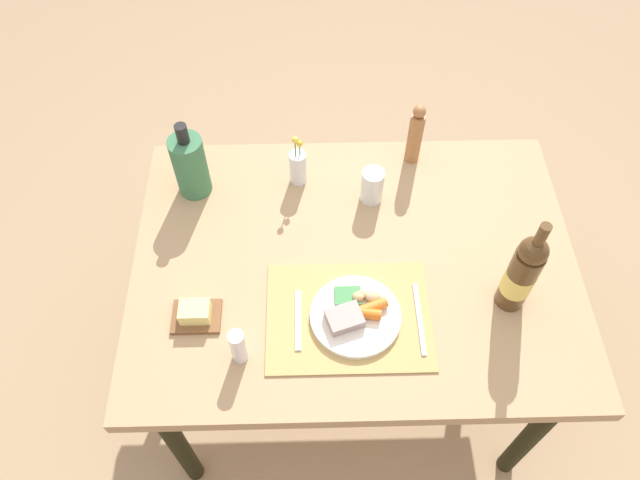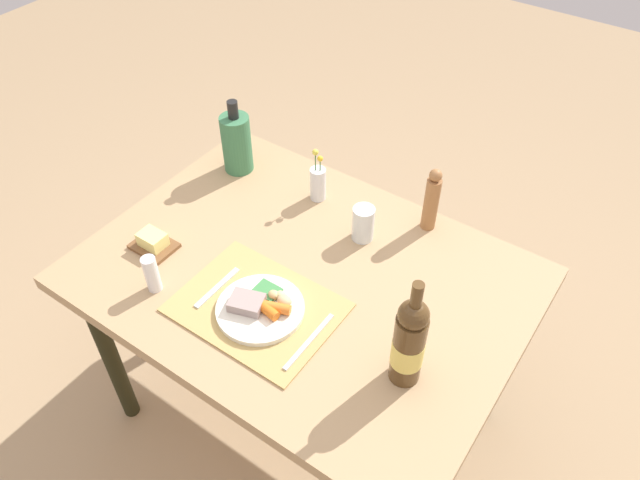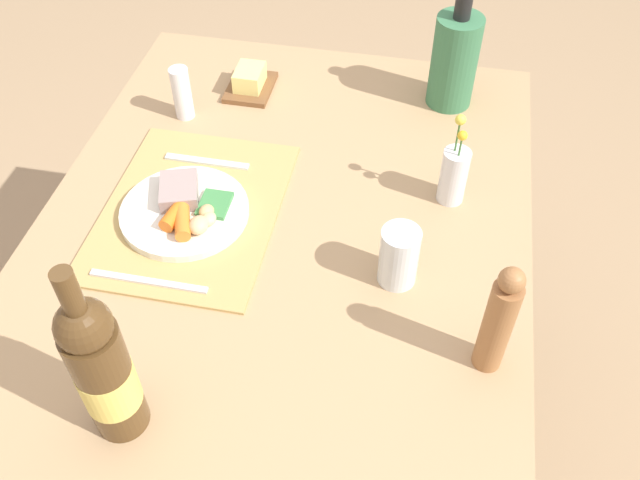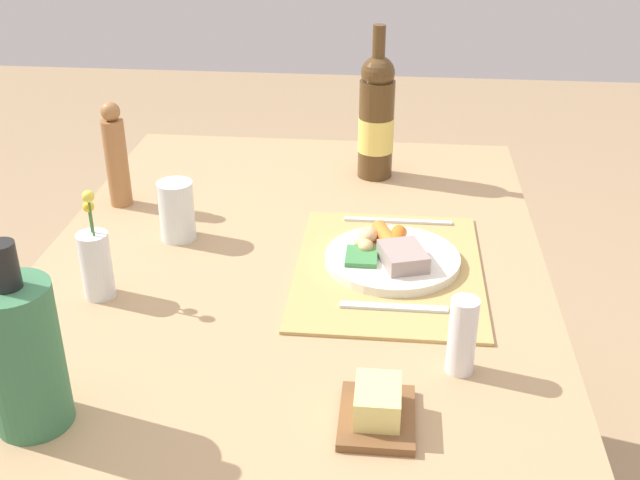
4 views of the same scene
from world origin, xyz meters
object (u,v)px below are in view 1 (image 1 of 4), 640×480
at_px(water_tumbler, 372,187).
at_px(salt_shaker, 238,347).
at_px(cooler_bottle, 190,165).
at_px(flower_vase, 298,167).
at_px(wine_bottle, 522,273).
at_px(fork, 298,320).
at_px(butter_dish, 196,314).
at_px(knife, 419,319).
at_px(dining_table, 354,275).
at_px(pepper_mill, 415,135).
at_px(dinner_plate, 356,314).

bearing_deg(water_tumbler, salt_shaker, -125.90).
distance_m(cooler_bottle, flower_vase, 0.32).
xyz_separation_m(flower_vase, wine_bottle, (0.57, -0.44, 0.07)).
bearing_deg(fork, salt_shaker, -147.05).
height_order(fork, butter_dish, butter_dish).
bearing_deg(water_tumbler, wine_bottle, -46.17).
relative_size(knife, butter_dish, 1.63).
xyz_separation_m(dining_table, flower_vase, (-0.16, 0.30, 0.14)).
xyz_separation_m(knife, flower_vase, (-0.32, 0.50, 0.05)).
distance_m(flower_vase, wine_bottle, 0.72).
bearing_deg(pepper_mill, knife, -94.25).
xyz_separation_m(dinner_plate, knife, (0.17, -0.01, -0.01)).
bearing_deg(wine_bottle, cooler_bottle, 154.94).
height_order(flower_vase, salt_shaker, flower_vase).
bearing_deg(wine_bottle, water_tumbler, 133.83).
distance_m(fork, cooler_bottle, 0.57).
distance_m(flower_vase, pepper_mill, 0.37).
relative_size(water_tumbler, flower_vase, 0.59).
relative_size(dining_table, water_tumbler, 10.92).
xyz_separation_m(dining_table, water_tumbler, (0.06, 0.23, 0.13)).
bearing_deg(fork, dining_table, 49.29).
relative_size(dining_table, pepper_mill, 5.70).
height_order(butter_dish, wine_bottle, wine_bottle).
xyz_separation_m(fork, pepper_mill, (0.36, 0.58, 0.10)).
bearing_deg(dining_table, wine_bottle, -18.50).
bearing_deg(salt_shaker, dinner_plate, 19.14).
xyz_separation_m(water_tumbler, pepper_mill, (0.14, 0.16, 0.06)).
relative_size(butter_dish, salt_shaker, 1.09).
xyz_separation_m(cooler_bottle, butter_dish, (0.04, -0.45, -0.09)).
height_order(cooler_bottle, wine_bottle, wine_bottle).
distance_m(water_tumbler, pepper_mill, 0.22).
bearing_deg(salt_shaker, butter_dish, 136.93).
bearing_deg(salt_shaker, water_tumbler, 54.10).
distance_m(dinner_plate, wine_bottle, 0.44).
bearing_deg(knife, wine_bottle, 12.25).
bearing_deg(fork, wine_bottle, 5.02).
xyz_separation_m(water_tumbler, wine_bottle, (0.35, -0.36, 0.09)).
xyz_separation_m(knife, cooler_bottle, (-0.64, 0.47, 0.10)).
height_order(wine_bottle, salt_shaker, wine_bottle).
height_order(knife, salt_shaker, salt_shaker).
bearing_deg(pepper_mill, flower_vase, -167.08).
bearing_deg(pepper_mill, wine_bottle, -68.36).
relative_size(dinner_plate, knife, 1.14).
relative_size(dinner_plate, fork, 1.38).
relative_size(dinner_plate, cooler_bottle, 0.91).
xyz_separation_m(cooler_bottle, wine_bottle, (0.89, -0.41, 0.03)).
distance_m(fork, salt_shaker, 0.18).
bearing_deg(salt_shaker, wine_bottle, 11.71).
distance_m(butter_dish, water_tumbler, 0.63).
height_order(butter_dish, water_tumbler, water_tumbler).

